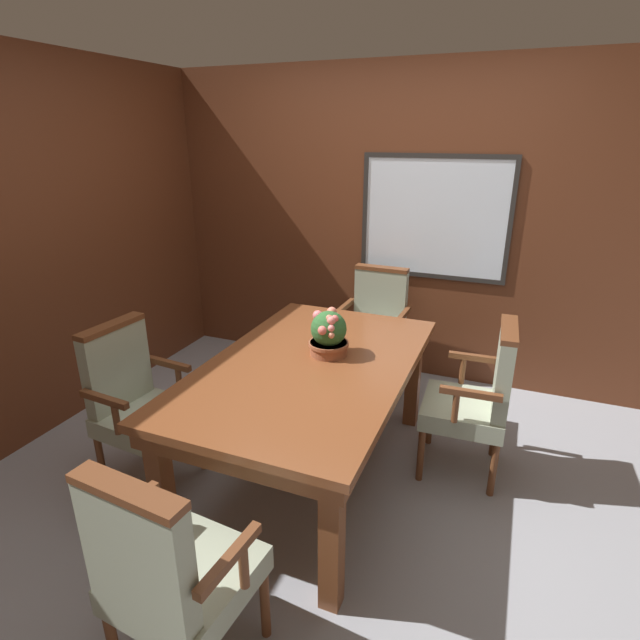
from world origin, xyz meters
TOP-DOWN VIEW (x-y plane):
  - ground_plane at (0.00, 0.00)m, footprint 14.00×14.00m
  - wall_back at (0.00, 1.69)m, footprint 7.20×0.08m
  - wall_left at (-1.91, 0.00)m, footprint 0.06×7.20m
  - dining_table at (-0.02, 0.06)m, footprint 1.08×1.79m
  - chair_head_far at (-0.01, 1.34)m, footprint 0.52×0.48m
  - chair_head_near at (-0.00, -1.23)m, footprint 0.54×0.50m
  - chair_right_far at (0.87, 0.46)m, footprint 0.49×0.53m
  - chair_left_near at (-0.94, -0.32)m, footprint 0.50×0.54m
  - potted_plant at (0.04, 0.20)m, footprint 0.23×0.24m

SIDE VIEW (x-z plane):
  - ground_plane at x=0.00m, z-range 0.00..0.00m
  - chair_head_far at x=-0.01m, z-range 0.04..0.99m
  - chair_head_near at x=0.00m, z-range 0.04..0.99m
  - chair_right_far at x=0.87m, z-range 0.04..0.99m
  - chair_left_near at x=-0.94m, z-range 0.04..0.99m
  - dining_table at x=-0.02m, z-range 0.28..1.02m
  - potted_plant at x=0.04m, z-range 0.73..1.00m
  - wall_left at x=-1.91m, z-range 0.00..2.45m
  - wall_back at x=0.00m, z-range 0.00..2.45m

